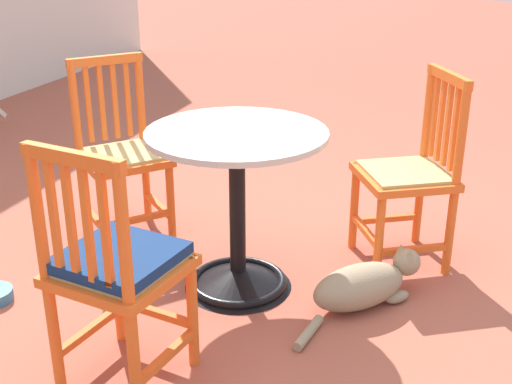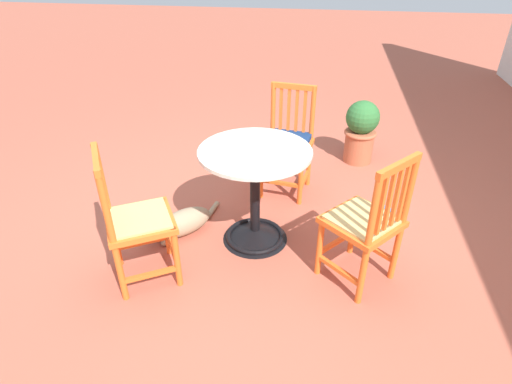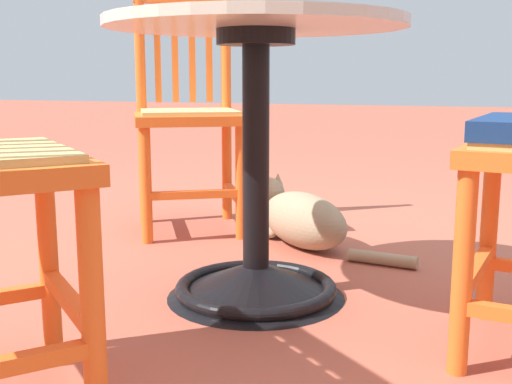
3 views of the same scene
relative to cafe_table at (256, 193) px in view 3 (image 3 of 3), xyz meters
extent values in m
plane|color=#AD5642|center=(-0.05, -0.08, -0.28)|extent=(24.00, 24.00, 0.00)
cone|color=black|center=(0.00, 0.00, -0.23)|extent=(0.48, 0.48, 0.10)
torus|color=black|center=(0.00, 0.00, -0.26)|extent=(0.44, 0.44, 0.04)
cylinder|color=black|center=(0.00, 0.00, 0.09)|extent=(0.07, 0.07, 0.66)
cylinder|color=black|center=(0.00, 0.00, 0.40)|extent=(0.20, 0.20, 0.04)
cylinder|color=beige|center=(0.00, 0.00, 0.43)|extent=(0.76, 0.76, 0.02)
cylinder|color=orange|center=(0.30, 0.47, -0.06)|extent=(0.04, 0.04, 0.45)
cylinder|color=orange|center=(0.04, 0.69, -0.06)|extent=(0.04, 0.04, 0.45)
cube|color=orange|center=(0.17, 0.58, -0.11)|extent=(0.28, 0.24, 0.03)
cylinder|color=orange|center=(-0.53, 0.29, -0.06)|extent=(0.04, 0.04, 0.45)
cylinder|color=orange|center=(-0.58, -0.05, -0.06)|extent=(0.04, 0.04, 0.45)
cube|color=orange|center=(-0.56, 0.12, -0.11)|extent=(0.08, 0.34, 0.03)
cylinder|color=orange|center=(0.26, -0.57, -0.06)|extent=(0.04, 0.04, 0.45)
cylinder|color=orange|center=(0.56, -0.40, -0.06)|extent=(0.04, 0.04, 0.45)
cylinder|color=orange|center=(0.44, -0.87, 0.17)|extent=(0.04, 0.04, 0.91)
cylinder|color=orange|center=(0.73, -0.69, 0.17)|extent=(0.04, 0.04, 0.91)
cube|color=orange|center=(0.35, -0.72, -0.14)|extent=(0.20, 0.31, 0.03)
cube|color=orange|center=(0.64, -0.54, -0.14)|extent=(0.20, 0.31, 0.03)
cube|color=orange|center=(0.41, -0.49, -0.11)|extent=(0.31, 0.20, 0.03)
cube|color=orange|center=(0.50, -0.63, 0.15)|extent=(0.55, 0.55, 0.04)
cube|color=tan|center=(0.50, -0.63, 0.17)|extent=(0.48, 0.48, 0.02)
cube|color=orange|center=(0.50, -0.83, 0.40)|extent=(0.03, 0.03, 0.39)
cube|color=orange|center=(0.56, -0.80, 0.40)|extent=(0.03, 0.03, 0.39)
cube|color=orange|center=(0.61, -0.76, 0.40)|extent=(0.03, 0.03, 0.39)
cube|color=orange|center=(0.67, -0.73, 0.40)|extent=(0.03, 0.03, 0.39)
ellipsoid|color=#9E896B|center=(0.02, -0.54, -0.19)|extent=(0.46, 0.45, 0.19)
ellipsoid|color=silver|center=(0.09, -0.61, -0.20)|extent=(0.23, 0.23, 0.14)
sphere|color=#9E896B|center=(0.20, -0.71, -0.13)|extent=(0.12, 0.12, 0.12)
ellipsoid|color=silver|center=(0.23, -0.74, -0.15)|extent=(0.07, 0.07, 0.04)
cone|color=#9E896B|center=(0.21, -0.68, -0.08)|extent=(0.04, 0.04, 0.04)
cone|color=#9E896B|center=(0.17, -0.73, -0.08)|extent=(0.04, 0.04, 0.04)
ellipsoid|color=#9E896B|center=(0.18, -0.61, -0.26)|extent=(0.13, 0.12, 0.05)
ellipsoid|color=#9E896B|center=(0.10, -0.69, -0.26)|extent=(0.13, 0.12, 0.05)
cylinder|color=#9E896B|center=(-0.28, -0.40, -0.26)|extent=(0.22, 0.07, 0.04)
camera|label=1|loc=(-2.46, -0.97, 1.26)|focal=47.20mm
camera|label=2|loc=(2.41, 0.42, 1.62)|focal=28.93mm
camera|label=3|loc=(-0.55, 1.54, 0.30)|focal=44.41mm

